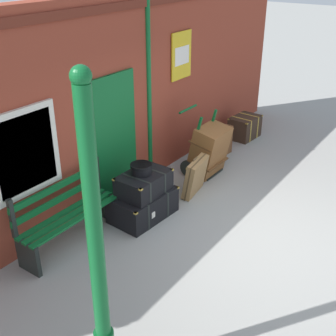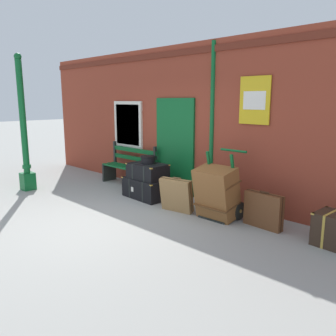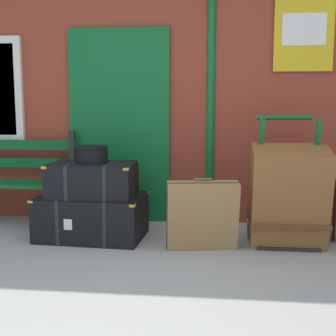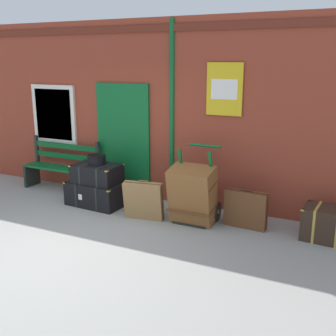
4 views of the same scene
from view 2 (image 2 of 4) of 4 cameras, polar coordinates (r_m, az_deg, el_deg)
ground_plane at (r=6.05m, az=-12.65°, el=-8.90°), size 60.00×60.00×0.00m
brick_facade at (r=7.44m, az=3.82°, el=7.70°), size 10.40×0.35×3.20m
lamp_post at (r=8.45m, az=-22.80°, el=4.35°), size 0.28×0.28×3.06m
platform_bench at (r=8.40m, az=-6.42°, el=0.13°), size 1.60×0.43×1.01m
steamer_trunk_base at (r=7.34m, az=-3.41°, el=-3.32°), size 1.05×0.71×0.43m
steamer_trunk_middle at (r=7.24m, az=-3.41°, el=-0.53°), size 0.81×0.55×0.33m
round_hatbox at (r=7.22m, az=-3.33°, el=1.49°), size 0.32×0.32×0.16m
porters_trolley at (r=6.21m, az=9.04°, el=-5.59°), size 0.71×0.66×1.19m
large_brown_trunk at (r=6.02m, az=8.12°, el=-4.10°), size 0.70×0.60×0.95m
suitcase_brown at (r=6.39m, az=1.40°, el=-4.54°), size 0.66×0.35×0.65m
suitcase_olive at (r=5.83m, az=15.60°, el=-6.82°), size 0.67×0.20×0.62m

